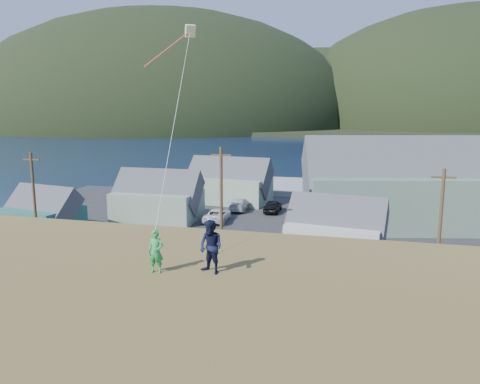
{
  "coord_description": "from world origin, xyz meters",
  "views": [
    {
      "loc": [
        6.53,
        -32.29,
        12.65
      ],
      "look_at": [
        1.32,
        -11.54,
        8.8
      ],
      "focal_mm": 35.0,
      "sensor_mm": 36.0,
      "label": 1
    }
  ],
  "objects_px": {
    "shed_white": "(336,230)",
    "kite_flyer_navy": "(211,247)",
    "shed_palegreen_far": "(229,182)",
    "wharf": "(274,186)",
    "lodge": "(464,186)",
    "kite_flyer_green": "(156,251)",
    "shed_teal": "(42,212)",
    "shed_palegreen_near": "(158,198)"
  },
  "relations": [
    {
      "from": "shed_teal",
      "to": "shed_white",
      "type": "distance_m",
      "value": 29.27
    },
    {
      "from": "wharf",
      "to": "shed_palegreen_near",
      "type": "xyz_separation_m",
      "value": [
        -9.14,
        -24.27,
        2.21
      ]
    },
    {
      "from": "shed_white",
      "to": "lodge",
      "type": "bearing_deg",
      "value": 56.71
    },
    {
      "from": "wharf",
      "to": "shed_white",
      "type": "relative_size",
      "value": 2.94
    },
    {
      "from": "lodge",
      "to": "shed_palegreen_far",
      "type": "distance_m",
      "value": 28.57
    },
    {
      "from": "shed_teal",
      "to": "shed_palegreen_near",
      "type": "xyz_separation_m",
      "value": [
        9.05,
        8.1,
        0.42
      ]
    },
    {
      "from": "shed_white",
      "to": "kite_flyer_green",
      "type": "height_order",
      "value": "kite_flyer_green"
    },
    {
      "from": "shed_white",
      "to": "kite_flyer_navy",
      "type": "bearing_deg",
      "value": -88.46
    },
    {
      "from": "shed_palegreen_near",
      "to": "kite_flyer_green",
      "type": "xyz_separation_m",
      "value": [
        15.3,
        -34.16,
        5.28
      ]
    },
    {
      "from": "lodge",
      "to": "kite_flyer_green",
      "type": "height_order",
      "value": "lodge"
    },
    {
      "from": "shed_palegreen_far",
      "to": "wharf",
      "type": "bearing_deg",
      "value": 78.55
    },
    {
      "from": "shed_palegreen_far",
      "to": "kite_flyer_navy",
      "type": "distance_m",
      "value": 47.45
    },
    {
      "from": "shed_palegreen_near",
      "to": "shed_palegreen_far",
      "type": "relative_size",
      "value": 0.83
    },
    {
      "from": "wharf",
      "to": "kite_flyer_green",
      "type": "height_order",
      "value": "kite_flyer_green"
    },
    {
      "from": "lodge",
      "to": "kite_flyer_green",
      "type": "distance_m",
      "value": 43.04
    },
    {
      "from": "lodge",
      "to": "wharf",
      "type": "bearing_deg",
      "value": 128.09
    },
    {
      "from": "wharf",
      "to": "kite_flyer_green",
      "type": "bearing_deg",
      "value": -83.99
    },
    {
      "from": "wharf",
      "to": "shed_white",
      "type": "distance_m",
      "value": 35.08
    },
    {
      "from": "kite_flyer_navy",
      "to": "wharf",
      "type": "bearing_deg",
      "value": 122.25
    },
    {
      "from": "shed_white",
      "to": "shed_palegreen_far",
      "type": "bearing_deg",
      "value": 134.71
    },
    {
      "from": "shed_teal",
      "to": "kite_flyer_green",
      "type": "bearing_deg",
      "value": -35.49
    },
    {
      "from": "wharf",
      "to": "kite_flyer_green",
      "type": "distance_m",
      "value": 59.22
    },
    {
      "from": "wharf",
      "to": "kite_flyer_navy",
      "type": "relative_size",
      "value": 14.36
    },
    {
      "from": "lodge",
      "to": "kite_flyer_green",
      "type": "xyz_separation_m",
      "value": [
        -17.49,
        -39.18,
        3.39
      ]
    },
    {
      "from": "shed_teal",
      "to": "shed_palegreen_far",
      "type": "distance_m",
      "value": 24.46
    },
    {
      "from": "kite_flyer_green",
      "to": "lodge",
      "type": "bearing_deg",
      "value": 61.71
    },
    {
      "from": "shed_teal",
      "to": "shed_white",
      "type": "xyz_separation_m",
      "value": [
        29.26,
        -0.85,
        0.26
      ]
    },
    {
      "from": "shed_teal",
      "to": "wharf",
      "type": "bearing_deg",
      "value": 72.12
    },
    {
      "from": "shed_teal",
      "to": "shed_palegreen_far",
      "type": "xyz_separation_m",
      "value": [
        14.14,
        19.95,
        0.62
      ]
    },
    {
      "from": "shed_teal",
      "to": "shed_palegreen_far",
      "type": "relative_size",
      "value": 0.72
    },
    {
      "from": "lodge",
      "to": "shed_white",
      "type": "distance_m",
      "value": 18.91
    },
    {
      "from": "lodge",
      "to": "shed_palegreen_far",
      "type": "relative_size",
      "value": 2.95
    },
    {
      "from": "shed_palegreen_far",
      "to": "kite_flyer_green",
      "type": "xyz_separation_m",
      "value": [
        10.21,
        -46.0,
        5.07
      ]
    },
    {
      "from": "shed_palegreen_near",
      "to": "shed_white",
      "type": "bearing_deg",
      "value": -23.81
    },
    {
      "from": "shed_white",
      "to": "shed_palegreen_far",
      "type": "distance_m",
      "value": 25.72
    },
    {
      "from": "shed_teal",
      "to": "shed_palegreen_near",
      "type": "distance_m",
      "value": 12.15
    },
    {
      "from": "lodge",
      "to": "shed_palegreen_far",
      "type": "height_order",
      "value": "lodge"
    },
    {
      "from": "lodge",
      "to": "shed_palegreen_near",
      "type": "bearing_deg",
      "value": 175.94
    },
    {
      "from": "lodge",
      "to": "shed_palegreen_near",
      "type": "height_order",
      "value": "lodge"
    },
    {
      "from": "shed_white",
      "to": "kite_flyer_green",
      "type": "bearing_deg",
      "value": -92.33
    },
    {
      "from": "shed_palegreen_near",
      "to": "shed_white",
      "type": "xyz_separation_m",
      "value": [
        20.21,
        -8.96,
        -0.16
      ]
    },
    {
      "from": "shed_white",
      "to": "wharf",
      "type": "bearing_deg",
      "value": 117.13
    }
  ]
}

